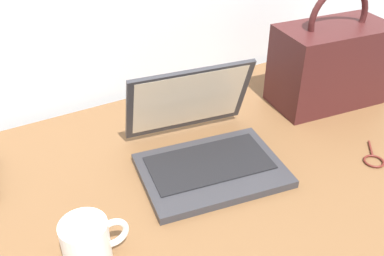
% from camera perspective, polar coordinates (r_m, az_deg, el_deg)
% --- Properties ---
extents(desk, '(1.60, 0.76, 0.03)m').
position_cam_1_polar(desk, '(0.98, -1.88, -7.11)').
color(desk, brown).
rests_on(desk, ground).
extents(laptop, '(0.34, 0.34, 0.21)m').
position_cam_1_polar(laptop, '(0.99, 1.50, -2.22)').
color(laptop, '#2D2D33').
rests_on(laptop, desk).
extents(coffee_mug, '(0.12, 0.08, 0.09)m').
position_cam_1_polar(coffee_mug, '(0.80, -13.41, -14.25)').
color(coffee_mug, white).
rests_on(coffee_mug, desk).
extents(handbag, '(0.32, 0.19, 0.33)m').
position_cam_1_polar(handbag, '(1.25, 17.51, 8.06)').
color(handbag, '#3F1919').
rests_on(handbag, desk).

